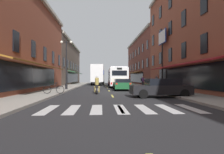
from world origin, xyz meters
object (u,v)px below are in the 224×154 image
box_truck (98,75)px  transit_bus (117,77)px  bicycle_near (54,89)px  pedestrian_mid (157,82)px  street_lamp_twin (66,62)px  motorcycle_rider (97,86)px  pedestrian_near (143,81)px  sedan_near (99,81)px  billboard_sign (162,44)px  sedan_mid (122,84)px  sedan_far (161,88)px

box_truck → transit_bus: bearing=-65.5°
bicycle_near → pedestrian_mid: pedestrian_mid is taller
transit_bus → street_lamp_twin: street_lamp_twin is taller
motorcycle_rider → street_lamp_twin: size_ratio=0.37×
pedestrian_mid → pedestrian_near: bearing=37.9°
box_truck → sedan_near: 11.17m
billboard_sign → motorcycle_rider: (-8.33, -6.92, -5.15)m
transit_bus → sedan_mid: bearing=-91.0°
motorcycle_rider → pedestrian_mid: size_ratio=1.24×
sedan_near → sedan_mid: (2.92, -27.71, -0.00)m
sedan_near → street_lamp_twin: street_lamp_twin is taller
pedestrian_near → motorcycle_rider: bearing=-25.9°
box_truck → sedan_mid: 16.96m
sedan_mid → motorcycle_rider: (-2.82, -5.05, 0.01)m
sedan_near → pedestrian_mid: bearing=-75.1°
sedan_near → pedestrian_near: pedestrian_near is taller
sedan_near → pedestrian_mid: pedestrian_mid is taller
billboard_sign → sedan_near: bearing=108.1°
billboard_sign → pedestrian_mid: bearing=-128.8°
sedan_mid → motorcycle_rider: motorcycle_rider is taller
sedan_far → street_lamp_twin: street_lamp_twin is taller
sedan_far → bicycle_near: 8.69m
pedestrian_mid → billboard_sign: bearing=-5.5°
sedan_far → pedestrian_mid: 9.34m
billboard_sign → box_truck: bearing=120.2°
box_truck → bicycle_near: box_truck is taller
box_truck → sedan_far: bearing=-78.6°
sedan_near → sedan_far: (4.94, -36.33, 0.01)m
billboard_sign → bicycle_near: bearing=-145.0°
sedan_near → sedan_mid: 27.87m
pedestrian_near → sedan_far: bearing=-2.4°
billboard_sign → box_truck: size_ratio=1.02×
sedan_mid → billboard_sign: bearing=18.8°
sedan_far → pedestrian_near: 15.00m
bicycle_near → motorcycle_rider: bearing=21.4°
sedan_far → motorcycle_rider: (-4.84, 3.57, 0.00)m
sedan_mid → street_lamp_twin: bearing=179.9°
motorcycle_rider → bicycle_near: (-3.57, -1.40, -0.21)m
billboard_sign → box_truck: (-8.59, 14.75, -3.81)m
sedan_mid → sedan_far: (2.02, -8.62, 0.01)m
billboard_sign → pedestrian_near: billboard_sign is taller
bicycle_near → transit_bus: bearing=67.7°
sedan_mid → pedestrian_mid: (4.34, 0.42, 0.30)m
sedan_mid → pedestrian_mid: bearing=5.6°
box_truck → street_lamp_twin: 17.01m
box_truck → motorcycle_rider: 21.72m
sedan_mid → sedan_far: 8.85m
pedestrian_mid → box_truck: bearing=58.0°
pedestrian_mid → street_lamp_twin: bearing=125.5°
motorcycle_rider → bicycle_near: 3.84m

